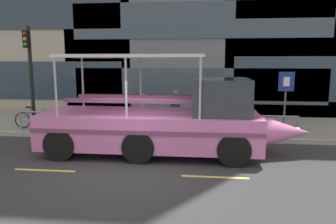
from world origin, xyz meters
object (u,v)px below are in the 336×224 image
Objects in this scene: pedestrian_mid_left at (176,106)px; pedestrian_mid_right at (143,107)px; duck_tour_boat at (166,122)px; traffic_light_pole at (30,67)px; leaned_bicycle at (34,120)px; pedestrian_near_bow at (230,107)px; parking_sign at (286,92)px.

pedestrian_mid_right is at bearing 171.43° from pedestrian_mid_left.
duck_tour_boat is 2.90m from pedestrian_mid_left.
traffic_light_pole is 2.89× the size of pedestrian_mid_right.
pedestrian_near_bow reaches higher than leaned_bicycle.
pedestrian_mid_right is at bearing 175.68° from parking_sign.
duck_tour_boat is (6.05, -2.47, 0.52)m from leaned_bicycle.
leaned_bicycle is at bearing -175.21° from pedestrian_near_bow.
parking_sign is at bearing -2.92° from pedestrian_mid_left.
leaned_bicycle is (-10.51, -0.20, -1.31)m from parking_sign.
duck_tour_boat is 5.89× the size of pedestrian_mid_right.
pedestrian_mid_left is (-4.40, 0.22, -0.65)m from parking_sign.
pedestrian_near_bow is at bearing 53.48° from duck_tour_boat.
pedestrian_mid_right is at bearing -179.10° from pedestrian_near_bow.
parking_sign is at bearing -0.38° from traffic_light_pole.
pedestrian_near_bow is (-2.12, 0.50, -0.69)m from parking_sign.
duck_tour_boat is at bearing -23.80° from traffic_light_pole.
duck_tour_boat is at bearing -149.09° from parking_sign.
pedestrian_mid_left is (6.11, 0.43, 0.65)m from leaned_bicycle.
parking_sign is 4.45m from pedestrian_mid_left.
pedestrian_near_bow is (8.39, 0.70, 0.62)m from leaned_bicycle.
pedestrian_mid_right is (4.68, 0.64, 0.53)m from leaned_bicycle.
pedestrian_mid_right reaches higher than leaned_bicycle.
pedestrian_mid_right is (-1.43, 0.22, -0.12)m from pedestrian_mid_left.
pedestrian_near_bow is 0.96× the size of pedestrian_mid_left.
duck_tour_boat reaches higher than pedestrian_mid_right.
duck_tour_boat is at bearing -126.52° from pedestrian_near_bow.
pedestrian_mid_left reaches higher than pedestrian_near_bow.
parking_sign is at bearing 30.91° from duck_tour_boat.
leaned_bicycle is at bearing -175.99° from pedestrian_mid_left.
traffic_light_pole is 8.73m from pedestrian_near_bow.
pedestrian_mid_right is at bearing 7.84° from leaned_bicycle.
pedestrian_near_bow is 3.71m from pedestrian_mid_right.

